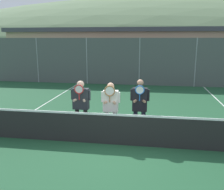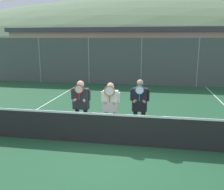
{
  "view_description": "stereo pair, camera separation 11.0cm",
  "coord_description": "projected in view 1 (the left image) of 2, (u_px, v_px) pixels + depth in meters",
  "views": [
    {
      "loc": [
        0.77,
        -6.67,
        3.0
      ],
      "look_at": [
        -0.41,
        0.84,
        1.28
      ],
      "focal_mm": 40.0,
      "sensor_mm": 36.0,
      "label": 1
    },
    {
      "loc": [
        0.88,
        -6.65,
        3.0
      ],
      "look_at": [
        -0.41,
        0.84,
        1.28
      ],
      "focal_mm": 40.0,
      "sensor_mm": 36.0,
      "label": 2
    }
  ],
  "objects": [
    {
      "name": "fence_back",
      "position": [
        139.0,
        62.0,
        16.17
      ],
      "size": [
        21.15,
        0.06,
        3.05
      ],
      "color": "gray",
      "rests_on": "ground_plane"
    },
    {
      "name": "court_line_left_sideline",
      "position": [
        35.0,
        110.0,
        10.72
      ],
      "size": [
        0.05,
        16.0,
        0.01
      ],
      "primitive_type": "cube",
      "color": "white",
      "rests_on": "ground_plane"
    },
    {
      "name": "car_far_left",
      "position": [
        53.0,
        66.0,
        20.23
      ],
      "size": [
        4.44,
        1.91,
        1.65
      ],
      "color": "#B2B7BC",
      "rests_on": "ground_plane"
    },
    {
      "name": "player_center_left",
      "position": [
        111.0,
        105.0,
        7.59
      ],
      "size": [
        0.58,
        0.34,
        1.72
      ],
      "color": "white",
      "rests_on": "ground_plane"
    },
    {
      "name": "clubhouse_building",
      "position": [
        124.0,
        50.0,
        23.39
      ],
      "size": [
        21.17,
        5.5,
        3.94
      ],
      "color": "tan",
      "rests_on": "ground_plane"
    },
    {
      "name": "player_center_right",
      "position": [
        140.0,
        105.0,
        7.46
      ],
      "size": [
        0.57,
        0.34,
        1.84
      ],
      "color": "#232838",
      "rests_on": "ground_plane"
    },
    {
      "name": "tennis_net",
      "position": [
        122.0,
        129.0,
        7.1
      ],
      "size": [
        11.06,
        0.09,
        1.03
      ],
      "color": "gray",
      "rests_on": "ground_plane"
    },
    {
      "name": "ground_plane",
      "position": [
        122.0,
        145.0,
        7.21
      ],
      "size": [
        120.0,
        120.0,
        0.0
      ],
      "primitive_type": "plane",
      "color": "#1E4C2D"
    },
    {
      "name": "car_center",
      "position": [
        184.0,
        67.0,
        18.66
      ],
      "size": [
        4.31,
        2.07,
        1.83
      ],
      "color": "black",
      "rests_on": "ground_plane"
    },
    {
      "name": "player_leftmost",
      "position": [
        81.0,
        102.0,
        7.84
      ],
      "size": [
        0.63,
        0.34,
        1.73
      ],
      "color": "black",
      "rests_on": "ground_plane"
    },
    {
      "name": "hill_distant",
      "position": [
        149.0,
        51.0,
        63.56
      ],
      "size": [
        123.94,
        68.85,
        24.1
      ],
      "color": "#5B7551",
      "rests_on": "ground_plane"
    },
    {
      "name": "car_left_of_center",
      "position": [
        116.0,
        67.0,
        19.0
      ],
      "size": [
        4.57,
        2.05,
        1.76
      ],
      "color": "maroon",
      "rests_on": "ground_plane"
    }
  ]
}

